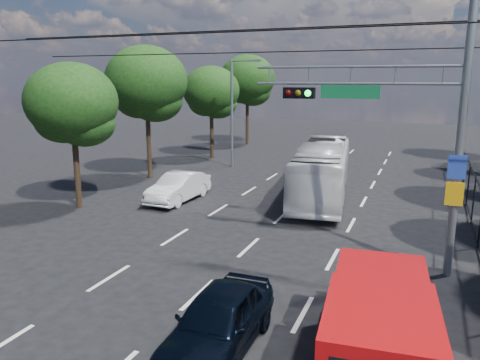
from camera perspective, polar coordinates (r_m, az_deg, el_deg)
The scene contains 13 objects.
lane_markings at distance 22.31m, azimuth 6.53°, elevation -3.12°, with size 6.12×38.00×0.01m.
signal_mast at distance 14.79m, azimuth 20.91°, elevation 8.92°, with size 6.43×0.39×9.50m.
streetlight_left at distance 31.20m, azimuth -0.71°, elevation 8.69°, with size 2.09×0.22×7.08m.
utility_wires at distance 16.63m, azimuth 2.22°, elevation 16.86°, with size 22.00×5.04×0.74m.
fence_right at distance 19.68m, azimuth 26.99°, elevation -3.42°, with size 0.06×34.03×2.00m.
tree_left_b at distance 22.40m, azimuth -19.69°, elevation 8.20°, with size 4.08×4.08×6.63m.
tree_left_c at distance 28.33m, azimuth -11.27°, elevation 11.04°, with size 4.80×4.80×7.80m.
tree_left_d at distance 35.16m, azimuth -3.48°, elevation 10.35°, with size 4.20×4.20×6.83m.
tree_left_e at distance 42.59m, azimuth 0.94°, elevation 11.80°, with size 4.92×4.92×7.99m.
red_pickup at distance 10.07m, azimuth 16.60°, elevation -16.89°, with size 2.45×5.60×2.03m.
navy_hatchback at distance 10.75m, azimuth -2.65°, elevation -16.80°, with size 1.62×4.03×1.37m, color black.
white_bus at distance 23.75m, azimuth 9.97°, elevation 1.14°, with size 2.33×9.96×2.77m, color silver.
white_van at distance 23.10m, azimuth -7.50°, elevation -0.87°, with size 1.45×4.17×1.37m, color silver.
Camera 1 is at (5.56, -6.78, 5.91)m, focal length 35.00 mm.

